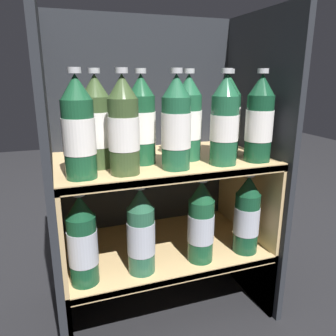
% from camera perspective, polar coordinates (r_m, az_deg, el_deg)
% --- Properties ---
extents(fridge_back_wall, '(0.69, 0.02, 0.99)m').
position_cam_1_polar(fridge_back_wall, '(1.24, -4.05, 2.01)').
color(fridge_back_wall, '#23262B').
rests_on(fridge_back_wall, ground_plane).
extents(fridge_side_left, '(0.02, 0.43, 0.99)m').
position_cam_1_polar(fridge_side_left, '(1.00, -19.75, -2.33)').
color(fridge_side_left, '#23262B').
rests_on(fridge_side_left, ground_plane).
extents(fridge_side_right, '(0.02, 0.43, 0.99)m').
position_cam_1_polar(fridge_side_right, '(1.19, 14.51, 0.99)').
color(fridge_side_right, '#23262B').
rests_on(fridge_side_right, ground_plane).
extents(shelf_lower, '(0.65, 0.39, 0.23)m').
position_cam_1_polar(shelf_lower, '(1.16, -0.82, -15.22)').
color(shelf_lower, tan).
rests_on(shelf_lower, ground_plane).
extents(shelf_upper, '(0.65, 0.39, 0.54)m').
position_cam_1_polar(shelf_upper, '(1.07, -0.91, -5.69)').
color(shelf_upper, tan).
rests_on(shelf_upper, ground_plane).
extents(bottle_upper_front_0, '(0.08, 0.08, 0.27)m').
position_cam_1_polar(bottle_upper_front_0, '(0.84, -15.29, 6.36)').
color(bottle_upper_front_0, '#194C2D').
rests_on(bottle_upper_front_0, shelf_upper).
extents(bottle_upper_front_1, '(0.08, 0.08, 0.27)m').
position_cam_1_polar(bottle_upper_front_1, '(0.86, -7.73, 6.94)').
color(bottle_upper_front_1, '#384C28').
rests_on(bottle_upper_front_1, shelf_upper).
extents(bottle_upper_front_2, '(0.08, 0.08, 0.27)m').
position_cam_1_polar(bottle_upper_front_2, '(0.90, 1.32, 7.45)').
color(bottle_upper_front_2, '#1E5638').
rests_on(bottle_upper_front_2, shelf_upper).
extents(bottle_upper_front_3, '(0.08, 0.08, 0.27)m').
position_cam_1_polar(bottle_upper_front_3, '(0.96, 9.82, 7.84)').
color(bottle_upper_front_3, '#1E5638').
rests_on(bottle_upper_front_3, shelf_upper).
extents(bottle_upper_front_4, '(0.08, 0.08, 0.27)m').
position_cam_1_polar(bottle_upper_front_4, '(1.02, 15.63, 7.92)').
color(bottle_upper_front_4, '#144228').
rests_on(bottle_upper_front_4, shelf_upper).
extents(bottle_upper_back_0, '(0.08, 0.08, 0.27)m').
position_cam_1_polar(bottle_upper_back_0, '(0.93, -12.27, 7.45)').
color(bottle_upper_back_0, '#384C28').
rests_on(bottle_upper_back_0, shelf_upper).
extents(bottle_upper_back_1, '(0.08, 0.08, 0.27)m').
position_cam_1_polar(bottle_upper_back_1, '(0.96, -4.62, 7.98)').
color(bottle_upper_back_1, '#194C2D').
rests_on(bottle_upper_back_1, shelf_upper).
extents(bottle_upper_back_2, '(0.08, 0.08, 0.27)m').
position_cam_1_polar(bottle_upper_back_2, '(1.01, 3.56, 8.38)').
color(bottle_upper_back_2, '#1E5638').
rests_on(bottle_upper_back_2, shelf_upper).
extents(bottle_upper_back_3, '(0.08, 0.08, 0.27)m').
position_cam_1_polar(bottle_upper_back_3, '(1.06, 10.27, 8.55)').
color(bottle_upper_back_3, '#194C2D').
rests_on(bottle_upper_back_3, shelf_upper).
extents(bottle_lower_front_0, '(0.08, 0.08, 0.27)m').
position_cam_1_polar(bottle_lower_front_0, '(0.94, -14.67, -12.40)').
color(bottle_lower_front_0, '#144228').
rests_on(bottle_lower_front_0, shelf_lower).
extents(bottle_lower_front_1, '(0.08, 0.08, 0.27)m').
position_cam_1_polar(bottle_lower_front_1, '(0.96, -4.73, -11.21)').
color(bottle_lower_front_1, '#285B42').
rests_on(bottle_lower_front_1, shelf_lower).
extents(bottle_lower_front_2, '(0.08, 0.08, 0.27)m').
position_cam_1_polar(bottle_lower_front_2, '(1.02, 5.75, -9.57)').
color(bottle_lower_front_2, '#194C2D').
rests_on(bottle_lower_front_2, shelf_lower).
extents(bottle_lower_front_3, '(0.08, 0.08, 0.27)m').
position_cam_1_polar(bottle_lower_front_3, '(1.09, 13.56, -8.15)').
color(bottle_lower_front_3, '#144228').
rests_on(bottle_lower_front_3, shelf_lower).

